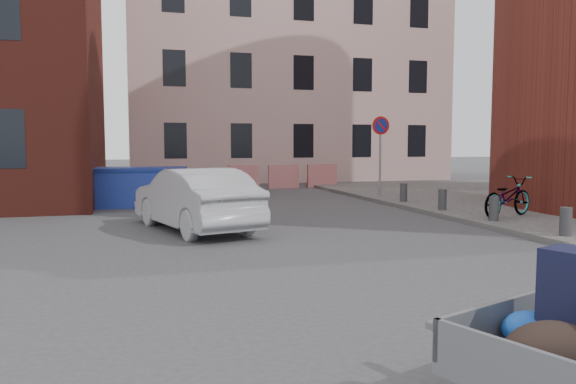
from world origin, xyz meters
name	(u,v)px	position (x,y,z in m)	size (l,w,h in m)	color
ground	(279,276)	(0.00, 0.00, 0.00)	(120.00, 120.00, 0.00)	#38383A
building_pink	(281,48)	(6.00, 22.00, 7.00)	(16.00, 8.00, 14.00)	beige
no_parking_sign	(381,139)	(6.00, 9.48, 2.01)	(0.60, 0.09, 2.65)	gray
bollards	(494,209)	(6.00, 3.40, 0.40)	(0.22, 9.02, 0.55)	#3A3A3D
barriers	(284,176)	(4.20, 15.00, 0.50)	(4.70, 0.18, 1.00)	red
dumpster	(140,187)	(-1.73, 9.76, 0.59)	(2.93, 1.75, 1.17)	#2239A6
silver_car	(195,199)	(-0.67, 4.62, 0.68)	(1.43, 4.11, 1.36)	#ABADB3
bicycle	(507,197)	(6.73, 3.89, 0.60)	(0.64, 1.83, 0.96)	black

